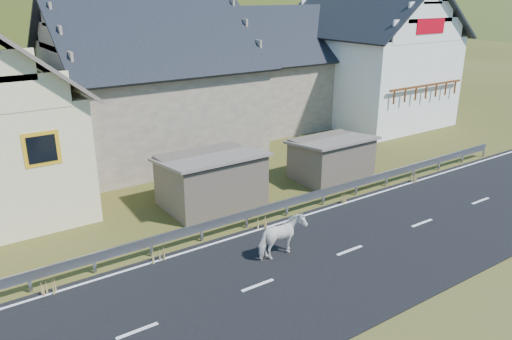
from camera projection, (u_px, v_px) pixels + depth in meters
ground at (350, 251)px, 17.89m from camera, size 160.00×160.00×0.00m
road at (350, 251)px, 17.89m from camera, size 60.00×7.00×0.04m
lane_markings at (350, 250)px, 17.88m from camera, size 60.00×6.60×0.01m
guardrail at (287, 203)px, 20.57m from camera, size 28.10×0.09×0.75m
shed_left at (211, 181)px, 21.52m from camera, size 4.30×3.30×2.40m
shed_right at (331, 159)px, 24.61m from camera, size 3.80×2.90×2.20m
house_stone_a at (149, 72)px, 27.47m from camera, size 10.80×9.80×8.90m
house_stone_b at (274, 62)px, 34.46m from camera, size 9.80×8.80×8.10m
house_white at (368, 48)px, 35.03m from camera, size 8.80×10.80×9.70m
horse at (282, 237)px, 17.27m from camera, size 0.93×1.81×1.48m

